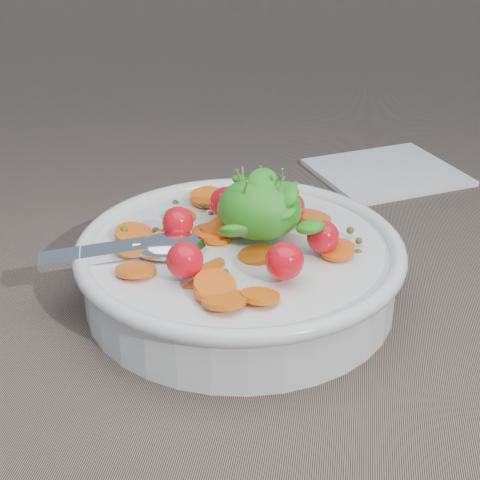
# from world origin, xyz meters

# --- Properties ---
(ground) EXTENTS (6.00, 6.00, 0.00)m
(ground) POSITION_xyz_m (0.00, 0.00, 0.00)
(ground) COLOR #776355
(ground) RESTS_ON ground
(bowl) EXTENTS (0.25, 0.23, 0.10)m
(bowl) POSITION_xyz_m (-0.03, 0.01, 0.03)
(bowl) COLOR silver
(bowl) RESTS_ON ground
(napkin) EXTENTS (0.18, 0.17, 0.01)m
(napkin) POSITION_xyz_m (0.09, 0.27, 0.00)
(napkin) COLOR white
(napkin) RESTS_ON ground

